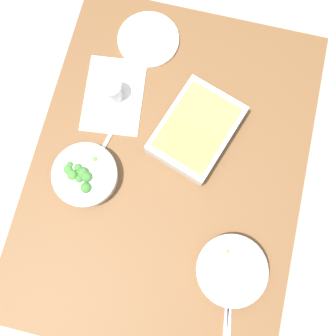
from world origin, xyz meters
The scene contains 11 objects.
ground_plane centered at (0.00, 0.00, 0.00)m, with size 6.00×6.00×0.00m, color #B2A899.
dining_table centered at (0.00, 0.00, 0.65)m, with size 1.20×0.90×0.74m.
placemat centered at (-0.21, -0.24, 0.74)m, with size 0.28×0.20×0.00m, color silver.
stew_bowl centered at (0.27, 0.27, 0.77)m, with size 0.22×0.22×0.06m.
broccoli_bowl centered at (0.09, -0.25, 0.77)m, with size 0.21×0.21×0.07m.
baking_dish centered at (-0.14, 0.06, 0.77)m, with size 0.35×0.30×0.06m.
drink_cup centered at (-0.21, -0.24, 0.78)m, with size 0.07×0.07×0.08m.
side_plate centered at (-0.44, -0.18, 0.75)m, with size 0.22×0.22×0.01m, color silver.
spoon_by_stew centered at (0.35, 0.28, 0.74)m, with size 0.18×0.05×0.01m.
spoon_by_broccoli centered at (0.01, -0.24, 0.74)m, with size 0.17×0.06×0.01m.
fork_on_table centered at (0.46, 0.29, 0.74)m, with size 0.18×0.04×0.01m.
Camera 1 is at (0.27, 0.06, 1.99)m, focal length 41.20 mm.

